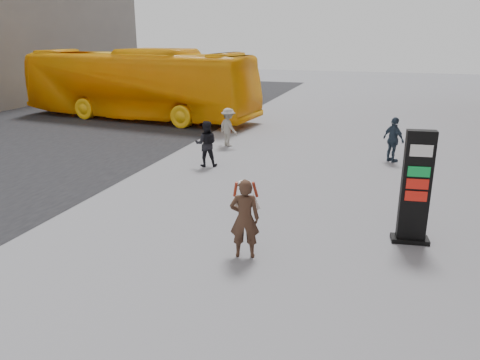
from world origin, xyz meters
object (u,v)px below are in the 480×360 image
(bus, at_px, (138,84))
(pedestrian_b, at_px, (228,127))
(pedestrian_c, at_px, (394,140))
(info_pylon, at_px, (416,188))
(pedestrian_a, at_px, (206,144))
(woman, at_px, (245,217))

(bus, bearing_deg, pedestrian_b, -118.21)
(pedestrian_b, bearing_deg, pedestrian_c, -149.92)
(info_pylon, relative_size, pedestrian_a, 1.59)
(pedestrian_a, bearing_deg, woman, 100.63)
(bus, xyz_separation_m, pedestrian_b, (6.70, -4.66, -1.05))
(pedestrian_b, bearing_deg, woman, 145.69)
(info_pylon, distance_m, pedestrian_a, 7.93)
(pedestrian_a, height_order, pedestrian_b, pedestrian_a)
(info_pylon, height_order, pedestrian_b, info_pylon)
(info_pylon, bearing_deg, pedestrian_b, 125.54)
(info_pylon, distance_m, pedestrian_c, 6.99)
(pedestrian_c, bearing_deg, pedestrian_b, 40.93)
(woman, bearing_deg, bus, -67.73)
(info_pylon, distance_m, bus, 18.19)
(pedestrian_c, bearing_deg, woman, 117.56)
(pedestrian_a, bearing_deg, pedestrian_b, -102.71)
(bus, height_order, pedestrian_b, bus)
(bus, relative_size, pedestrian_a, 8.32)
(info_pylon, xyz_separation_m, pedestrian_a, (-6.58, 4.39, -0.46))
(info_pylon, bearing_deg, pedestrian_a, 139.37)
(woman, height_order, pedestrian_b, woman)
(woman, xyz_separation_m, bus, (-10.25, 13.92, 0.98))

